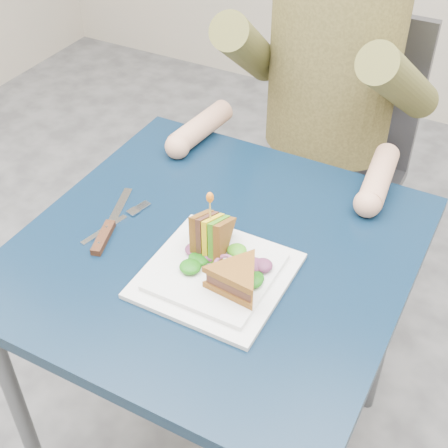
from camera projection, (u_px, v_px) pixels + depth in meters
The scene contains 13 objects.
ground at pixel (217, 444), 1.71m from camera, with size 4.00×4.00×0.00m, color #545456.
table at pixel (215, 275), 1.29m from camera, with size 0.75×0.75×0.73m.
chair at pixel (333, 149), 1.85m from camera, with size 0.42×0.40×0.93m.
diner at pixel (334, 43), 1.54m from camera, with size 0.54×0.59×0.74m.
plate at pixel (216, 274), 1.16m from camera, with size 0.26×0.26×0.02m.
sandwich_flat at pixel (237, 278), 1.11m from camera, with size 0.13×0.13×0.05m.
sandwich_upright at pixel (211, 236), 1.18m from camera, with size 0.09×0.14×0.14m.
fork at pixel (115, 223), 1.29m from camera, with size 0.06×0.18×0.01m.
knife at pixel (106, 232), 1.26m from camera, with size 0.09×0.22×0.02m.
toothpick at pixel (210, 210), 1.14m from camera, with size 0.00×0.00×0.06m, color tan.
toothpick_frill at pixel (210, 197), 1.12m from camera, with size 0.01×0.01×0.02m, color orange.
lettuce_spill at pixel (221, 263), 1.16m from camera, with size 0.15×0.13×0.02m, color #337A14, non-canonical shape.
onion_ring at pixel (225, 265), 1.15m from camera, with size 0.04×0.04×0.01m, color #9E4C7A.
Camera 1 is at (0.45, -0.80, 1.56)m, focal length 50.00 mm.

